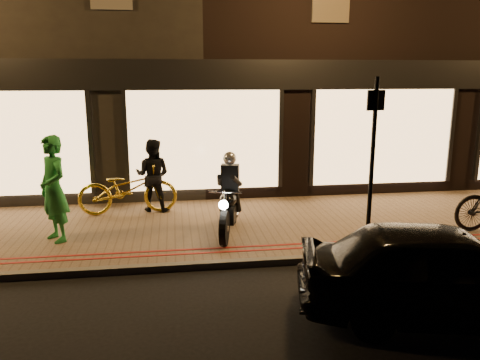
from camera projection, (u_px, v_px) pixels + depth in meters
The scene contains 11 objects.
ground at pixel (223, 269), 7.75m from camera, with size 90.00×90.00×0.00m, color black.
sidewalk at pixel (213, 228), 9.67m from camera, with size 50.00×4.00×0.12m, color brown.
kerb_stone at pixel (222, 264), 7.79m from camera, with size 50.00×0.14×0.12m, color #59544C.
red_kerb_lines at pixel (219, 250), 8.26m from camera, with size 50.00×0.26×0.01m.
building_row at pixel (193, 41), 15.50m from camera, with size 48.00×10.11×8.50m.
motorcycle at pixel (229, 202), 9.06m from camera, with size 0.75×1.91×1.59m.
sign_post at pixel (373, 153), 8.23m from camera, with size 0.35×0.10×3.00m.
bicycle_gold at pixel (128, 189), 10.33m from camera, with size 0.75×2.15×1.13m, color gold.
person_green at pixel (54, 189), 8.55m from camera, with size 0.72×0.47×1.97m, color #217E31.
person_dark at pixel (153, 175), 10.52m from camera, with size 0.80×0.62×1.64m, color black.
parked_car at pixel (445, 272), 6.08m from camera, with size 1.52×3.78×1.29m, color black.
Camera 1 is at (-0.73, -7.21, 3.14)m, focal length 35.00 mm.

